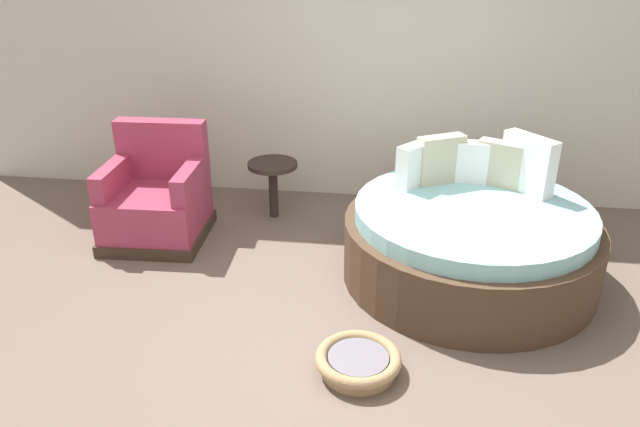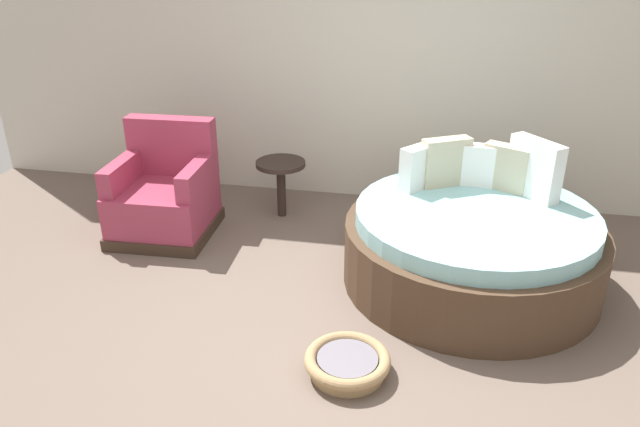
# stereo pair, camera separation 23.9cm
# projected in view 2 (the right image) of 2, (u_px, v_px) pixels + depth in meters

# --- Properties ---
(ground_plane) EXTENTS (8.00, 8.00, 0.02)m
(ground_plane) POSITION_uv_depth(u_px,v_px,m) (334.00, 344.00, 3.84)
(ground_plane) COLOR #66564C
(back_wall) EXTENTS (8.00, 0.12, 3.10)m
(back_wall) POSITION_uv_depth(u_px,v_px,m) (383.00, 32.00, 5.33)
(back_wall) COLOR beige
(back_wall) RESTS_ON ground_plane
(round_daybed) EXTENTS (1.85, 1.85, 1.01)m
(round_daybed) POSITION_uv_depth(u_px,v_px,m) (472.00, 244.00, 4.39)
(round_daybed) COLOR #473323
(round_daybed) RESTS_ON ground_plane
(red_armchair) EXTENTS (0.83, 0.83, 0.94)m
(red_armchair) POSITION_uv_depth(u_px,v_px,m) (165.00, 196.00, 5.11)
(red_armchair) COLOR #38281E
(red_armchair) RESTS_ON ground_plane
(pet_basket) EXTENTS (0.51, 0.51, 0.13)m
(pet_basket) POSITION_uv_depth(u_px,v_px,m) (347.00, 363.00, 3.54)
(pet_basket) COLOR #9E7F56
(pet_basket) RESTS_ON ground_plane
(side_table) EXTENTS (0.44, 0.44, 0.52)m
(side_table) POSITION_uv_depth(u_px,v_px,m) (281.00, 171.00, 5.37)
(side_table) COLOR #2D231E
(side_table) RESTS_ON ground_plane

